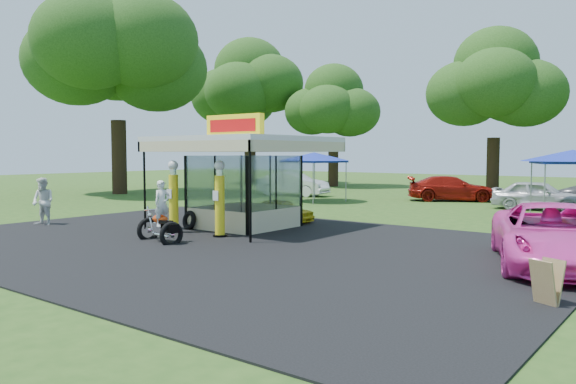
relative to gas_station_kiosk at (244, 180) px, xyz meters
The scene contains 20 objects.
ground 5.67m from the gas_station_kiosk, 68.18° to the right, with size 120.00×120.00×0.00m, color #294E18.
asphalt_apron 4.01m from the gas_station_kiosk, 56.26° to the right, with size 20.00×14.00×0.04m, color black.
gas_station_kiosk is the anchor object (origin of this frame).
gas_pump_left 2.77m from the gas_station_kiosk, 112.04° to the right, with size 0.47×0.47×2.54m.
gas_pump_right 2.50m from the gas_station_kiosk, 67.11° to the right, with size 0.48×0.48×2.55m.
motorcycle 4.25m from the gas_station_kiosk, 86.39° to the right, with size 1.77×1.06×2.03m.
spare_tires 2.46m from the gas_station_kiosk, 130.54° to the right, with size 0.87×0.55×0.73m.
a_frame_sign 12.47m from the gas_station_kiosk, 21.59° to the right, with size 0.52×0.60×0.86m.
kiosk_car 2.56m from the gas_station_kiosk, 90.00° to the left, with size 1.13×2.82×0.96m, color yellow.
pink_sedan 10.89m from the gas_station_kiosk, ahead, with size 2.59×5.61×1.56m, color #FF45BF.
spectator_west 7.90m from the gas_station_kiosk, 148.10° to the right, with size 0.90×0.70×1.85m, color white.
bg_car_a 15.97m from the gas_station_kiosk, 120.55° to the left, with size 1.63×4.68×1.54m, color white.
bg_car_b 16.29m from the gas_station_kiosk, 84.24° to the left, with size 2.04×5.01×1.45m, color #98140B.
bg_car_c 15.44m from the gas_station_kiosk, 63.11° to the left, with size 1.73×4.30×1.47m, color silver.
tent_west 11.97m from the gas_station_kiosk, 112.46° to the left, with size 4.04×4.04×2.83m.
tent_east 14.12m from the gas_station_kiosk, 50.51° to the left, with size 4.20×4.20×2.94m.
oak_far_a 31.25m from the gas_station_kiosk, 131.05° to the left, with size 10.84×10.84×12.84m.
oak_far_b 27.16m from the gas_station_kiosk, 115.93° to the left, with size 8.33×8.33×9.93m.
oak_far_c 22.97m from the gas_station_kiosk, 84.84° to the left, with size 9.13×9.13×10.76m.
oak_near 21.53m from the gas_station_kiosk, 156.98° to the left, with size 12.87×12.87×14.82m.
Camera 1 is at (11.94, -10.43, 2.80)m, focal length 35.00 mm.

